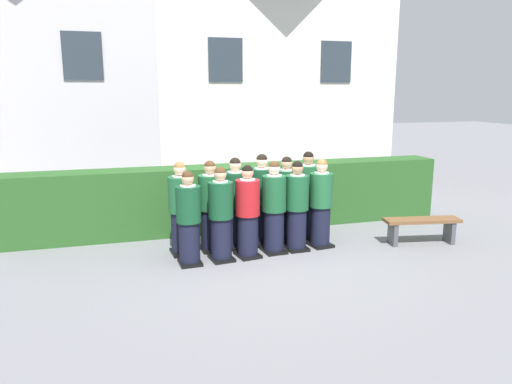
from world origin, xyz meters
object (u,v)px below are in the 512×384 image
object	(u,v)px
student_front_row_1	(221,216)
student_rear_row_2	(235,205)
student_front_row_0	(189,220)
wooden_bench	(422,225)
student_front_row_5	(321,205)
student_rear_row_3	(262,202)
student_front_row_3	(274,209)
student_rear_row_1	(211,208)
student_front_row_4	(297,208)
student_rear_row_0	(181,210)
student_rear_row_5	(307,197)
student_rear_row_4	(286,201)
student_in_red_blazer	(248,214)

from	to	relation	value
student_front_row_1	student_rear_row_2	size ratio (longest dim) A/B	0.96
student_front_row_0	wooden_bench	world-z (taller)	student_front_row_0
student_front_row_5	student_rear_row_3	size ratio (longest dim) A/B	0.96
student_front_row_3	student_rear_row_1	distance (m)	1.11
student_front_row_1	student_front_row_4	xyz separation A→B (m)	(1.40, 0.16, 0.01)
student_front_row_0	student_rear_row_0	xyz separation A→B (m)	(-0.05, 0.55, 0.04)
student_front_row_0	student_rear_row_5	size ratio (longest dim) A/B	0.92
student_front_row_0	student_front_row_4	bearing A→B (deg)	6.13
student_front_row_1	student_rear_row_2	xyz separation A→B (m)	(0.39, 0.58, 0.03)
student_front_row_5	student_rear_row_3	distance (m)	1.07
student_front_row_1	student_front_row_5	world-z (taller)	student_front_row_5
student_rear_row_3	student_rear_row_4	world-z (taller)	student_rear_row_3
student_in_red_blazer	student_rear_row_4	xyz separation A→B (m)	(0.94, 0.69, 0.01)
student_front_row_1	student_rear_row_1	world-z (taller)	student_rear_row_1
student_front_row_4	student_front_row_3	bearing A→B (deg)	-176.98
student_front_row_3	student_rear_row_0	xyz separation A→B (m)	(-1.56, 0.36, 0.00)
student_front_row_0	student_front_row_5	distance (m)	2.45
student_front_row_3	student_rear_row_0	size ratio (longest dim) A/B	1.00
student_rear_row_0	student_rear_row_3	bearing A→B (deg)	5.58
student_rear_row_3	wooden_bench	distance (m)	3.00
wooden_bench	student_rear_row_1	bearing A→B (deg)	169.00
student_front_row_5	student_rear_row_1	world-z (taller)	student_rear_row_1
student_in_red_blazer	student_rear_row_5	xyz separation A→B (m)	(1.39, 0.74, 0.04)
student_front_row_4	student_rear_row_5	bearing A→B (deg)	53.66
student_front_row_3	student_front_row_0	bearing A→B (deg)	-172.99
student_in_red_blazer	student_front_row_3	world-z (taller)	student_front_row_3
student_front_row_1	student_in_red_blazer	world-z (taller)	student_in_red_blazer
student_in_red_blazer	wooden_bench	world-z (taller)	student_in_red_blazer
student_in_red_blazer	student_front_row_3	distance (m)	0.51
student_rear_row_0	student_rear_row_1	distance (m)	0.53
student_front_row_1	wooden_bench	xyz separation A→B (m)	(3.75, -0.19, -0.40)
student_rear_row_4	student_rear_row_2	bearing A→B (deg)	-171.52
student_front_row_4	student_rear_row_5	size ratio (longest dim) A/B	0.95
student_front_row_0	student_front_row_3	world-z (taller)	student_front_row_3
student_front_row_3	student_rear_row_5	size ratio (longest dim) A/B	0.97
student_rear_row_0	student_rear_row_5	world-z (taller)	student_rear_row_5
student_rear_row_5	student_front_row_5	bearing A→B (deg)	-86.98
student_rear_row_3	student_rear_row_5	world-z (taller)	student_rear_row_3
student_rear_row_0	student_front_row_5	bearing A→B (deg)	-6.43
student_front_row_4	student_rear_row_2	size ratio (longest dim) A/B	0.97
student_front_row_5	student_rear_row_2	xyz separation A→B (m)	(-1.50, 0.35, 0.02)
student_in_red_blazer	student_rear_row_2	bearing A→B (deg)	98.41
student_in_red_blazer	student_rear_row_1	bearing A→B (deg)	136.49
student_front_row_3	student_rear_row_2	size ratio (longest dim) A/B	0.99
student_rear_row_2	student_rear_row_5	world-z (taller)	student_rear_row_5
student_front_row_4	student_rear_row_1	bearing A→B (deg)	165.26
student_front_row_3	student_rear_row_2	xyz separation A→B (m)	(-0.58, 0.43, 0.01)
student_rear_row_1	student_rear_row_3	distance (m)	0.98
student_front_row_1	student_front_row_4	bearing A→B (deg)	6.65
student_front_row_4	student_rear_row_5	xyz separation A→B (m)	(0.46, 0.62, 0.04)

